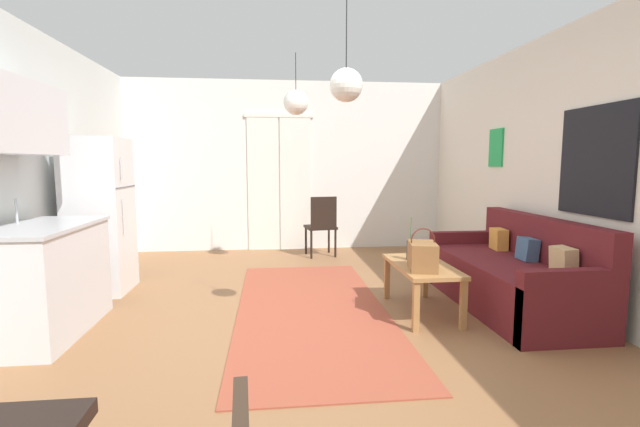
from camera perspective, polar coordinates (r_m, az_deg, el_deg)
The scene contains 13 objects.
ground_plane at distance 3.69m, azimuth -1.84°, elevation -16.03°, with size 5.50×7.72×0.10m, color #8E603D.
wall_back at distance 7.01m, azimuth -4.23°, elevation 6.05°, with size 5.10×0.13×2.63m.
wall_right at distance 4.38m, azimuth 32.91°, elevation 4.84°, with size 0.12×7.32×2.63m.
area_rug at distance 4.23m, azimuth -1.13°, elevation -12.22°, with size 1.36×3.31×0.01m, color #9E4733.
couch at distance 4.60m, azimuth 23.86°, elevation -7.61°, with size 0.82×1.91×0.86m.
coffee_table at distance 4.15m, azimuth 13.00°, elevation -7.24°, with size 0.48×0.98×0.45m.
bamboo_vase at distance 4.27m, azimuth 11.61°, elevation -4.62°, with size 0.07×0.07×0.41m.
handbag at distance 3.90m, azimuth 13.10°, elevation -5.34°, with size 0.28×0.37×0.36m.
refrigerator at distance 5.19m, azimuth -26.57°, elevation -0.24°, with size 0.58×0.64×1.63m.
kitchen_counter at distance 4.12m, azimuth -32.61°, elevation -3.17°, with size 0.61×1.21×1.99m.
accent_chair at distance 6.42m, azimuth 0.22°, elevation -1.29°, with size 0.48×0.46×0.89m.
pendant_lamp_near at distance 3.27m, azimuth 3.40°, elevation 16.24°, with size 0.24×0.24×0.83m.
pendant_lamp_far at distance 5.30m, azimuth -3.13°, elevation 14.13°, with size 0.29×0.29×0.71m.
Camera 1 is at (-0.26, -3.39, 1.37)m, focal length 24.76 mm.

